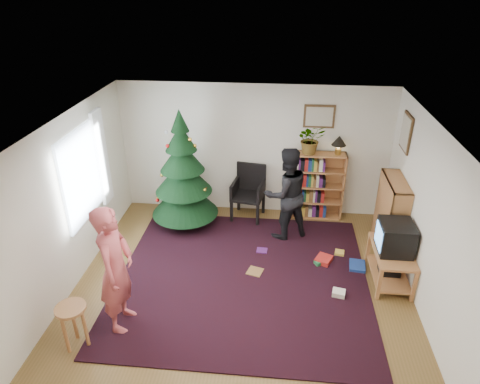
# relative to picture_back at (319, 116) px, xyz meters

# --- Properties ---
(floor) EXTENTS (5.00, 5.00, 0.00)m
(floor) POSITION_rel_picture_back_xyz_m (-1.15, -2.48, -1.95)
(floor) COLOR brown
(floor) RESTS_ON ground
(ceiling) EXTENTS (5.00, 5.00, 0.00)m
(ceiling) POSITION_rel_picture_back_xyz_m (-1.15, -2.48, 0.55)
(ceiling) COLOR white
(ceiling) RESTS_ON wall_back
(wall_back) EXTENTS (5.00, 0.02, 2.50)m
(wall_back) POSITION_rel_picture_back_xyz_m (-1.15, 0.02, -0.70)
(wall_back) COLOR silver
(wall_back) RESTS_ON floor
(wall_front) EXTENTS (5.00, 0.02, 2.50)m
(wall_front) POSITION_rel_picture_back_xyz_m (-1.15, -4.97, -0.70)
(wall_front) COLOR silver
(wall_front) RESTS_ON floor
(wall_left) EXTENTS (0.02, 5.00, 2.50)m
(wall_left) POSITION_rel_picture_back_xyz_m (-3.65, -2.48, -0.70)
(wall_left) COLOR silver
(wall_left) RESTS_ON floor
(wall_right) EXTENTS (0.02, 5.00, 2.50)m
(wall_right) POSITION_rel_picture_back_xyz_m (1.35, -2.48, -0.70)
(wall_right) COLOR silver
(wall_right) RESTS_ON floor
(rug) EXTENTS (3.80, 3.60, 0.02)m
(rug) POSITION_rel_picture_back_xyz_m (-1.15, -2.17, -1.94)
(rug) COLOR black
(rug) RESTS_ON floor
(window_pane) EXTENTS (0.04, 1.20, 1.40)m
(window_pane) POSITION_rel_picture_back_xyz_m (-3.62, -1.88, -0.45)
(window_pane) COLOR silver
(window_pane) RESTS_ON wall_left
(curtain) EXTENTS (0.06, 0.35, 1.60)m
(curtain) POSITION_rel_picture_back_xyz_m (-3.58, -1.18, -0.45)
(curtain) COLOR white
(curtain) RESTS_ON wall_left
(picture_back) EXTENTS (0.55, 0.03, 0.42)m
(picture_back) POSITION_rel_picture_back_xyz_m (0.00, 0.00, 0.00)
(picture_back) COLOR #4C3319
(picture_back) RESTS_ON wall_back
(picture_right) EXTENTS (0.03, 0.50, 0.60)m
(picture_right) POSITION_rel_picture_back_xyz_m (1.33, -0.73, 0.00)
(picture_right) COLOR #4C3319
(picture_right) RESTS_ON wall_right
(christmas_tree) EXTENTS (1.22, 1.22, 2.21)m
(christmas_tree) POSITION_rel_picture_back_xyz_m (-2.37, -0.66, -1.03)
(christmas_tree) COLOR #3F2816
(christmas_tree) RESTS_ON rug
(bookshelf_back) EXTENTS (0.95, 0.30, 1.30)m
(bookshelf_back) POSITION_rel_picture_back_xyz_m (0.07, -0.14, -1.29)
(bookshelf_back) COLOR #A26A39
(bookshelf_back) RESTS_ON floor
(bookshelf_right) EXTENTS (0.30, 0.95, 1.30)m
(bookshelf_right) POSITION_rel_picture_back_xyz_m (1.19, -1.16, -1.29)
(bookshelf_right) COLOR #A26A39
(bookshelf_right) RESTS_ON floor
(tv_stand) EXTENTS (0.54, 0.98, 0.55)m
(tv_stand) POSITION_rel_picture_back_xyz_m (1.07, -1.99, -1.62)
(tv_stand) COLOR #A26A39
(tv_stand) RESTS_ON floor
(crt_tv) EXTENTS (0.48, 0.52, 0.45)m
(crt_tv) POSITION_rel_picture_back_xyz_m (1.07, -1.99, -1.17)
(crt_tv) COLOR black
(crt_tv) RESTS_ON tv_stand
(armchair) EXTENTS (0.65, 0.65, 1.03)m
(armchair) POSITION_rel_picture_back_xyz_m (-1.23, -0.21, -1.39)
(armchair) COLOR black
(armchair) RESTS_ON rug
(stool) EXTENTS (0.37, 0.37, 0.62)m
(stool) POSITION_rel_picture_back_xyz_m (-3.11, -3.71, -1.47)
(stool) COLOR #A26A39
(stool) RESTS_ON floor
(person_standing) EXTENTS (0.43, 0.65, 1.78)m
(person_standing) POSITION_rel_picture_back_xyz_m (-2.66, -3.27, -1.06)
(person_standing) COLOR #B8494D
(person_standing) RESTS_ON rug
(person_by_chair) EXTENTS (1.01, 0.93, 1.67)m
(person_by_chair) POSITION_rel_picture_back_xyz_m (-0.53, -0.89, -1.11)
(person_by_chair) COLOR black
(person_by_chair) RESTS_ON rug
(potted_plant) EXTENTS (0.58, 0.54, 0.54)m
(potted_plant) POSITION_rel_picture_back_xyz_m (-0.13, -0.14, -0.38)
(potted_plant) COLOR gray
(potted_plant) RESTS_ON bookshelf_back
(table_lamp) EXTENTS (0.26, 0.26, 0.35)m
(table_lamp) POSITION_rel_picture_back_xyz_m (0.37, -0.14, -0.41)
(table_lamp) COLOR #A57F33
(table_lamp) RESTS_ON bookshelf_back
(floor_clutter) EXTENTS (1.82, 1.25, 0.08)m
(floor_clutter) POSITION_rel_picture_back_xyz_m (-0.05, -1.78, -1.91)
(floor_clutter) COLOR #A51E19
(floor_clutter) RESTS_ON rug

